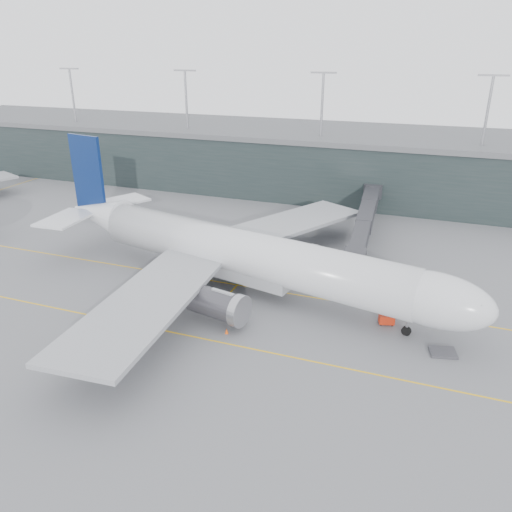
% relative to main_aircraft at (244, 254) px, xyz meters
% --- Properties ---
extents(ground, '(320.00, 320.00, 0.00)m').
position_rel_main_aircraft_xyz_m(ground, '(-6.42, 4.80, -5.75)').
color(ground, slate).
rests_on(ground, ground).
extents(taxiline_a, '(160.00, 0.25, 0.02)m').
position_rel_main_aircraft_xyz_m(taxiline_a, '(-6.42, 0.80, -5.74)').
color(taxiline_a, yellow).
rests_on(taxiline_a, ground).
extents(taxiline_b, '(160.00, 0.25, 0.02)m').
position_rel_main_aircraft_xyz_m(taxiline_b, '(-6.42, -15.20, -5.74)').
color(taxiline_b, yellow).
rests_on(taxiline_b, ground).
extents(taxiline_lead_main, '(0.25, 60.00, 0.02)m').
position_rel_main_aircraft_xyz_m(taxiline_lead_main, '(-1.42, 24.80, -5.74)').
color(taxiline_lead_main, yellow).
rests_on(taxiline_lead_main, ground).
extents(terminal, '(240.00, 36.00, 29.00)m').
position_rel_main_aircraft_xyz_m(terminal, '(-6.43, 62.80, 1.87)').
color(terminal, '#1D2828').
rests_on(terminal, ground).
extents(main_aircraft, '(72.61, 67.18, 20.49)m').
position_rel_main_aircraft_xyz_m(main_aircraft, '(0.00, 0.00, 0.00)').
color(main_aircraft, silver).
rests_on(main_aircraft, ground).
extents(jet_bridge, '(6.75, 44.34, 6.67)m').
position_rel_main_aircraft_xyz_m(jet_bridge, '(14.44, 28.60, -0.76)').
color(jet_bridge, '#2A2A2F').
rests_on(jet_bridge, ground).
extents(gse_cart, '(2.30, 1.79, 1.38)m').
position_rel_main_aircraft_xyz_m(gse_cart, '(21.87, -3.32, -4.98)').
color(gse_cart, '#B8240D').
rests_on(gse_cart, ground).
extents(baggage_dolly, '(3.58, 3.12, 0.31)m').
position_rel_main_aircraft_xyz_m(baggage_dolly, '(29.18, -8.07, -5.57)').
color(baggage_dolly, '#3B3A40').
rests_on(baggage_dolly, ground).
extents(uld_a, '(2.40, 1.99, 2.05)m').
position_rel_main_aircraft_xyz_m(uld_a, '(-12.58, 15.06, -4.68)').
color(uld_a, '#3C3B40').
rests_on(uld_a, ground).
extents(uld_b, '(2.05, 1.72, 1.73)m').
position_rel_main_aircraft_xyz_m(uld_b, '(-9.03, 16.49, -4.84)').
color(uld_b, '#3C3B40').
rests_on(uld_b, ground).
extents(uld_c, '(2.31, 2.05, 1.76)m').
position_rel_main_aircraft_xyz_m(uld_c, '(-7.73, 15.47, -4.82)').
color(uld_c, '#3C3B40').
rests_on(uld_c, ground).
extents(cone_nose, '(0.41, 0.41, 0.65)m').
position_rel_main_aircraft_xyz_m(cone_nose, '(28.12, -1.78, -5.42)').
color(cone_nose, '#D1610B').
rests_on(cone_nose, ground).
extents(cone_wing_stbd, '(0.46, 0.46, 0.74)m').
position_rel_main_aircraft_xyz_m(cone_wing_stbd, '(2.76, -13.00, -5.38)').
color(cone_wing_stbd, '#F0510D').
rests_on(cone_wing_stbd, ground).
extents(cone_wing_port, '(0.47, 0.47, 0.75)m').
position_rel_main_aircraft_xyz_m(cone_wing_port, '(2.92, 15.20, -5.38)').
color(cone_wing_port, '#D2610B').
rests_on(cone_wing_port, ground).
extents(cone_tail, '(0.50, 0.50, 0.79)m').
position_rel_main_aircraft_xyz_m(cone_tail, '(-15.19, -7.29, -5.35)').
color(cone_tail, '#D54F0B').
rests_on(cone_tail, ground).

